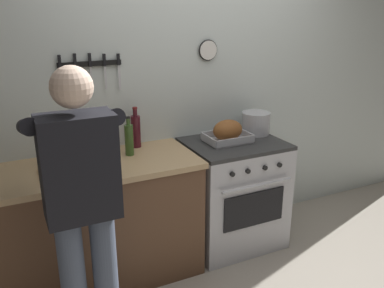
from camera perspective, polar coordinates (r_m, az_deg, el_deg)
wall_back at (r=3.36m, az=-0.27°, el=8.04°), size 6.00×0.13×2.60m
counter_block at (r=3.01m, az=-18.60°, el=-11.61°), size 2.03×0.65×0.90m
stove at (r=3.42m, az=5.75°, el=-6.88°), size 0.76×0.67×0.90m
person_cook at (r=2.25m, az=-15.25°, el=-7.45°), size 0.51×0.63×1.66m
roasting_pan at (r=3.23m, az=5.03°, el=1.69°), size 0.35×0.26×0.18m
stock_pot at (r=3.47m, az=8.95°, el=2.93°), size 0.24×0.24×0.18m
cutting_board at (r=2.75m, az=-16.91°, el=-3.70°), size 0.36×0.24×0.02m
bottle_vinegar at (r=2.88m, az=-19.37°, el=-0.95°), size 0.07×0.07×0.25m
bottle_hot_sauce at (r=3.01m, az=-16.04°, el=-0.46°), size 0.05×0.05×0.17m
bottle_wine_red at (r=3.11m, az=-7.90°, el=1.90°), size 0.07×0.07×0.31m
bottle_olive_oil at (r=2.95m, az=-8.83°, el=0.69°), size 0.06×0.06×0.29m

